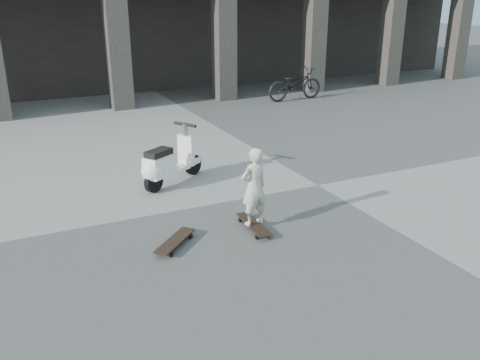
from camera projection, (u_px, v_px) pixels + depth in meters
name	position (u px, v px, depth m)	size (l,w,h in m)	color
ground	(318.00, 185.00, 9.71)	(90.00, 90.00, 0.00)	#4B4B49
colonnade	(131.00, 4.00, 20.35)	(28.00, 8.82, 6.00)	black
longboard	(254.00, 225.00, 7.88)	(0.26, 0.95, 0.09)	black
skateboard_spare	(175.00, 241.00, 7.35)	(0.79, 0.76, 0.10)	black
child	(254.00, 187.00, 7.67)	(0.45, 0.29, 1.22)	beige
scooter	(164.00, 165.00, 9.48)	(1.42, 0.98, 1.11)	black
bicycle	(295.00, 84.00, 17.27)	(0.72, 2.08, 1.09)	black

